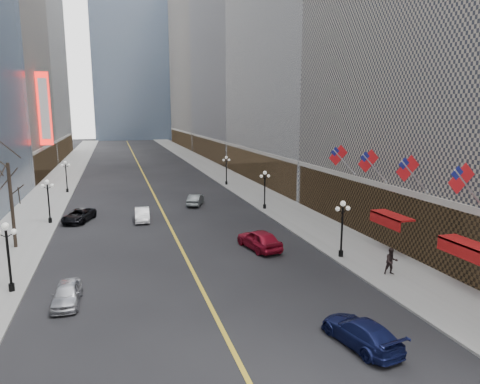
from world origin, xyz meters
TOP-DOWN VIEW (x-y plane):
  - sidewalk_east at (14.00, 70.00)m, footprint 6.00×230.00m
  - sidewalk_west at (-14.00, 70.00)m, footprint 6.00×230.00m
  - lane_line at (0.00, 80.00)m, footprint 0.25×200.00m
  - bldg_east_c at (29.88, 106.00)m, footprint 26.60×40.60m
  - bldg_east_d at (29.90, 149.00)m, footprint 26.60×46.60m
  - streetlamp_east_1 at (11.80, 30.00)m, footprint 1.26×0.44m
  - streetlamp_east_2 at (11.80, 48.00)m, footprint 1.26×0.44m
  - streetlamp_east_3 at (11.80, 66.00)m, footprint 1.26×0.44m
  - streetlamp_west_1 at (-11.80, 30.00)m, footprint 1.26×0.44m
  - streetlamp_west_2 at (-11.80, 48.00)m, footprint 1.26×0.44m
  - streetlamp_west_3 at (-11.80, 66.00)m, footprint 1.26×0.44m
  - flag_2 at (15.31, 22.00)m, footprint 2.87×0.12m
  - flag_3 at (15.31, 27.00)m, footprint 2.87×0.12m
  - flag_4 at (15.31, 32.00)m, footprint 2.87×0.12m
  - flag_5 at (15.31, 37.00)m, footprint 2.87×0.12m
  - awning_b at (16.11, 22.00)m, footprint 1.40×4.00m
  - awning_c at (16.11, 30.00)m, footprint 1.40×4.00m
  - theatre_marquee at (-15.88, 80.00)m, footprint 2.00×0.55m
  - tree_west_far at (-13.50, 40.00)m, footprint 3.60×3.60m
  - car_nb_near at (-8.23, 27.30)m, footprint 1.70×3.95m
  - car_nb_mid at (-2.53, 46.65)m, footprint 1.66×4.30m
  - car_nb_far at (-9.00, 48.21)m, footprint 3.69×5.30m
  - car_sb_near at (6.24, 18.22)m, footprint 2.69×4.96m
  - car_sb_mid at (6.34, 34.03)m, footprint 3.00×5.34m
  - car_sb_far at (4.34, 52.75)m, footprint 2.90×4.54m
  - ped_east_walk at (13.25, 25.60)m, footprint 1.03×0.72m

SIDE VIEW (x-z plane):
  - lane_line at x=0.00m, z-range 0.00..0.02m
  - sidewalk_east at x=14.00m, z-range 0.00..0.15m
  - sidewalk_west at x=-14.00m, z-range 0.00..0.15m
  - car_nb_near at x=-8.23m, z-range 0.00..1.33m
  - car_nb_far at x=-9.00m, z-range 0.00..1.34m
  - car_sb_near at x=6.24m, z-range 0.00..1.36m
  - car_nb_mid at x=-2.53m, z-range 0.00..1.40m
  - car_sb_far at x=4.34m, z-range 0.00..1.41m
  - car_sb_mid at x=6.34m, z-range 0.00..1.72m
  - ped_east_walk at x=13.25m, z-range 0.15..2.06m
  - streetlamp_east_1 at x=11.80m, z-range 0.64..5.16m
  - streetlamp_east_2 at x=11.80m, z-range 0.64..5.16m
  - streetlamp_east_3 at x=11.80m, z-range 0.64..5.16m
  - streetlamp_west_1 at x=-11.80m, z-range 0.64..5.16m
  - streetlamp_west_2 at x=-11.80m, z-range 0.64..5.16m
  - streetlamp_west_3 at x=-11.80m, z-range 0.64..5.16m
  - awning_b at x=16.11m, z-range 2.62..3.54m
  - awning_c at x=16.11m, z-range 2.62..3.54m
  - tree_west_far at x=-13.50m, z-range 2.28..10.20m
  - flag_2 at x=15.31m, z-range 5.85..8.72m
  - flag_3 at x=15.31m, z-range 5.85..8.72m
  - flag_4 at x=15.31m, z-range 5.85..8.72m
  - flag_5 at x=15.31m, z-range 5.85..8.72m
  - theatre_marquee at x=-15.88m, z-range 6.00..18.00m
  - bldg_east_c at x=29.88m, z-range -0.22..48.58m
  - bldg_east_d at x=29.90m, z-range -0.23..62.57m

